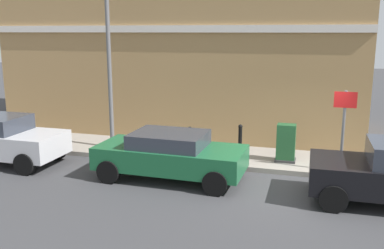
% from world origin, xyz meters
% --- Properties ---
extents(ground, '(80.00, 80.00, 0.00)m').
position_xyz_m(ground, '(0.00, 0.00, 0.00)').
color(ground, '#38383A').
extents(sidewalk, '(2.30, 30.00, 0.15)m').
position_xyz_m(sidewalk, '(2.05, 6.00, 0.07)').
color(sidewalk, gray).
rests_on(sidewalk, ground).
extents(corner_building, '(6.37, 13.67, 7.22)m').
position_xyz_m(corner_building, '(6.33, 4.84, 3.61)').
color(corner_building, '#9E7A4C').
rests_on(corner_building, ground).
extents(car_green, '(1.91, 4.09, 1.32)m').
position_xyz_m(car_green, '(-0.31, 3.39, 0.71)').
color(car_green, '#195933').
rests_on(car_green, ground).
extents(utility_cabinet, '(0.46, 0.61, 1.15)m').
position_xyz_m(utility_cabinet, '(1.79, 0.43, 0.68)').
color(utility_cabinet, '#1E4C28').
rests_on(utility_cabinet, sidewalk).
extents(bollard_near_cabinet, '(0.14, 0.14, 1.04)m').
position_xyz_m(bollard_near_cabinet, '(1.89, 1.85, 0.70)').
color(bollard_near_cabinet, black).
rests_on(bollard_near_cabinet, sidewalk).
extents(bollard_far_kerb, '(0.14, 0.14, 1.04)m').
position_xyz_m(bollard_far_kerb, '(1.15, 3.27, 0.70)').
color(bollard_far_kerb, black).
rests_on(bollard_far_kerb, sidewalk).
extents(street_sign, '(0.08, 0.60, 2.30)m').
position_xyz_m(street_sign, '(1.24, -1.13, 1.66)').
color(street_sign, '#59595B').
rests_on(street_sign, sidewalk).
extents(lamppost, '(0.20, 0.44, 5.72)m').
position_xyz_m(lamppost, '(1.76, 6.22, 3.30)').
color(lamppost, '#59595B').
rests_on(lamppost, sidewalk).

